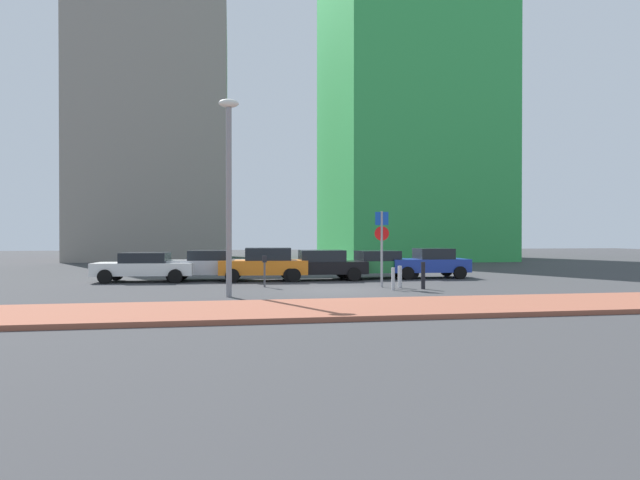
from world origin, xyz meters
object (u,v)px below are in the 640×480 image
object	(u,v)px
parked_car_white	(145,266)
parking_sign_post	(382,239)
parked_car_silver	(206,265)
traffic_bollard_near	(400,277)
parked_car_black	(320,265)
parking_meter	(265,267)
street_lamp	(229,181)
parked_car_green	(377,264)
traffic_bollard_mid	(423,276)
parked_car_blue	(429,263)
traffic_bollard_far	(393,279)
parked_car_orange	(265,264)

from	to	relation	value
parked_car_white	parking_sign_post	bearing A→B (deg)	-23.23
parked_car_silver	traffic_bollard_near	size ratio (longest dim) A/B	4.40
parked_car_black	parking_meter	bearing A→B (deg)	-133.04
street_lamp	parked_car_green	bearing A→B (deg)	43.73
parked_car_white	traffic_bollard_mid	bearing A→B (deg)	-24.98
street_lamp	traffic_bollard_near	xyz separation A→B (m)	(6.96, 2.17, -3.64)
parked_car_white	parked_car_silver	xyz separation A→B (m)	(2.76, 0.24, 0.04)
parked_car_green	parking_meter	distance (m)	6.87
parked_car_blue	parking_sign_post	xyz separation A→B (m)	(-3.76, -4.35, 1.24)
parking_sign_post	parking_meter	size ratio (longest dim) A/B	2.42
parked_car_white	traffic_bollard_near	size ratio (longest dim) A/B	5.14
parked_car_silver	parked_car_green	size ratio (longest dim) A/B	0.85
street_lamp	parked_car_silver	bearing A→B (deg)	98.90
traffic_bollard_near	traffic_bollard_far	distance (m)	1.01
parked_car_silver	parked_car_orange	world-z (taller)	parked_car_orange
street_lamp	traffic_bollard_near	distance (m)	8.15
parking_meter	street_lamp	world-z (taller)	street_lamp
parked_car_silver	parked_car_blue	xyz separation A→B (m)	(11.19, -0.26, 0.01)
parked_car_white	parked_car_green	size ratio (longest dim) A/B	0.99
parked_car_blue	traffic_bollard_near	size ratio (longest dim) A/B	4.41
parked_car_silver	street_lamp	distance (m)	7.99
traffic_bollard_near	traffic_bollard_mid	size ratio (longest dim) A/B	0.83
parked_car_silver	parking_meter	world-z (taller)	parked_car_silver
parking_meter	parking_sign_post	bearing A→B (deg)	-10.05
traffic_bollard_near	traffic_bollard_far	world-z (taller)	traffic_bollard_near
traffic_bollard_far	parking_meter	bearing A→B (deg)	157.02
traffic_bollard_far	parking_sign_post	bearing A→B (deg)	94.87
parking_meter	traffic_bollard_far	xyz separation A→B (m)	(4.94, -2.10, -0.41)
parked_car_white	parked_car_green	world-z (taller)	parked_car_green
parking_sign_post	traffic_bollard_near	xyz separation A→B (m)	(0.66, -0.40, -1.55)
parked_car_blue	traffic_bollard_mid	distance (m)	5.88
traffic_bollard_mid	parking_meter	bearing A→B (deg)	163.15
parked_car_blue	street_lamp	xyz separation A→B (m)	(-10.07, -6.92, 3.33)
parked_car_blue	traffic_bollard_far	world-z (taller)	parked_car_blue
parked_car_white	traffic_bollard_far	bearing A→B (deg)	-28.59
parking_sign_post	parking_meter	world-z (taller)	parking_sign_post
traffic_bollard_near	parked_car_blue	bearing A→B (deg)	56.86
parked_car_orange	parked_car_green	xyz separation A→B (m)	(5.65, 0.51, -0.09)
parked_car_green	street_lamp	bearing A→B (deg)	-136.27
parked_car_green	traffic_bollard_near	xyz separation A→B (m)	(-0.36, -4.84, -0.27)
parked_car_blue	street_lamp	distance (m)	12.66
traffic_bollard_far	parked_car_blue	bearing A→B (deg)	56.83
traffic_bollard_far	parked_car_green	bearing A→B (deg)	80.85
parked_car_silver	parked_car_black	bearing A→B (deg)	-6.94
traffic_bollard_near	parking_meter	bearing A→B (deg)	167.16
parked_car_white	parking_meter	size ratio (longest dim) A/B	3.55
parked_car_green	parking_meter	xyz separation A→B (m)	(-5.86, -3.59, 0.13)
parked_car_white	parked_car_green	xyz separation A→B (m)	(11.21, 0.07, 0.01)
parking_sign_post	parked_car_black	bearing A→B (deg)	116.30
parked_car_orange	traffic_bollard_far	bearing A→B (deg)	-47.54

